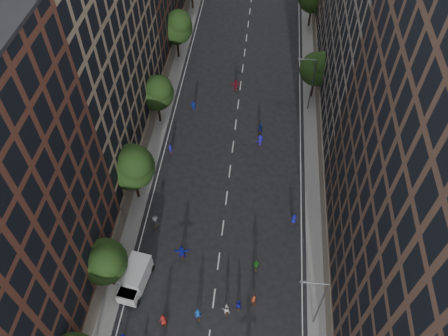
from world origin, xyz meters
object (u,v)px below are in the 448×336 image
object	(u,v)px
cargo_van	(135,278)
streetlamp_far	(311,82)
streetlamp_near	(319,302)
skater_1	(198,314)
skater_2	(238,305)

from	to	relation	value
cargo_van	streetlamp_far	bearing A→B (deg)	67.38
streetlamp_near	streetlamp_far	size ratio (longest dim) A/B	1.00
streetlamp_near	skater_1	xyz separation A→B (m)	(-11.76, -0.75, -4.21)
cargo_van	skater_2	xyz separation A→B (m)	(11.35, -1.48, -0.68)
streetlamp_far	skater_2	distance (m)	33.43
skater_1	skater_2	distance (m)	4.35
skater_1	streetlamp_far	bearing A→B (deg)	-131.28
skater_1	cargo_van	bearing A→B (deg)	-44.51
streetlamp_near	skater_1	size ratio (longest dim) A/B	4.71
skater_2	streetlamp_near	bearing A→B (deg)	165.19
streetlamp_far	cargo_van	xyz separation A→B (m)	(-19.04, -30.75, -3.73)
skater_2	skater_1	bearing A→B (deg)	11.42
streetlamp_near	cargo_van	size ratio (longest dim) A/B	1.67
skater_1	skater_2	xyz separation A→B (m)	(4.07, 1.52, -0.20)
streetlamp_far	cargo_van	size ratio (longest dim) A/B	1.67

